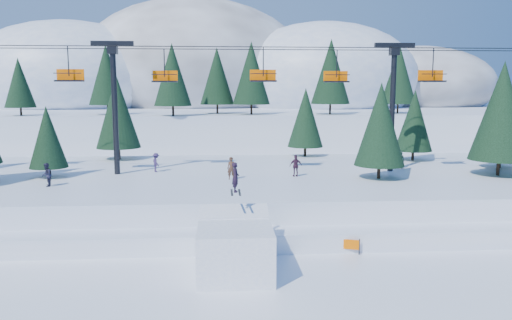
{
  "coord_description": "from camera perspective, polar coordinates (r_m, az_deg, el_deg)",
  "views": [
    {
      "loc": [
        -0.74,
        -21.49,
        9.07
      ],
      "look_at": [
        1.16,
        6.0,
        5.2
      ],
      "focal_mm": 35.0,
      "sensor_mm": 36.0,
      "label": 1
    }
  ],
  "objects": [
    {
      "name": "jump_kicker",
      "position": [
        25.23,
        -2.44,
        -9.86
      ],
      "size": [
        3.65,
        4.97,
        5.37
      ],
      "color": "white",
      "rests_on": "ground"
    },
    {
      "name": "banner_near",
      "position": [
        28.69,
        8.89,
        -9.4
      ],
      "size": [
        2.73,
        0.91,
        0.9
      ],
      "color": "black",
      "rests_on": "ground"
    },
    {
      "name": "conifer_stand",
      "position": [
        40.2,
        -3.55,
        5.17
      ],
      "size": [
        60.13,
        18.0,
        10.3
      ],
      "color": "black",
      "rests_on": "mid_shelf"
    },
    {
      "name": "chairlift",
      "position": [
        39.58,
        -1.47,
        8.36
      ],
      "size": [
        46.0,
        3.21,
        10.28
      ],
      "color": "black",
      "rests_on": "mid_shelf"
    },
    {
      "name": "ground",
      "position": [
        23.34,
        -1.88,
        -14.88
      ],
      "size": [
        160.0,
        160.0,
        0.0
      ],
      "primitive_type": "plane",
      "color": "white",
      "rests_on": "ground"
    },
    {
      "name": "berm",
      "position": [
        30.71,
        -2.43,
        -8.12
      ],
      "size": [
        70.0,
        6.0,
        1.1
      ],
      "primitive_type": "cube",
      "color": "white",
      "rests_on": "ground"
    },
    {
      "name": "mid_shelf",
      "position": [
        40.27,
        -2.82,
        -3.21
      ],
      "size": [
        70.0,
        22.0,
        2.5
      ],
      "primitive_type": "cube",
      "color": "white",
      "rests_on": "ground"
    },
    {
      "name": "distant_skiers",
      "position": [
        38.39,
        -4.71,
        -0.68
      ],
      "size": [
        27.81,
        6.87,
        1.68
      ],
      "color": "#412137",
      "rests_on": "mid_shelf"
    },
    {
      "name": "banner_far",
      "position": [
        30.87,
        14.99,
        -8.33
      ],
      "size": [
        2.83,
        0.44,
        0.9
      ],
      "color": "black",
      "rests_on": "ground"
    },
    {
      "name": "mountain_ridge",
      "position": [
        94.94,
        -6.63,
        8.29
      ],
      "size": [
        119.0,
        61.13,
        26.46
      ],
      "color": "white",
      "rests_on": "ground"
    }
  ]
}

